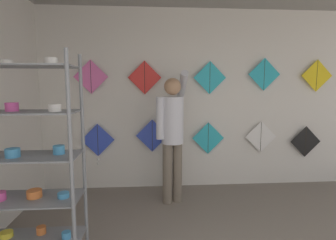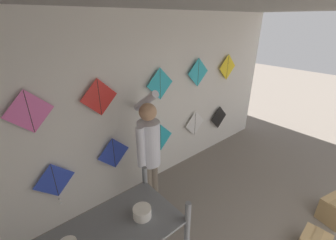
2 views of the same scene
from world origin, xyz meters
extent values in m
cube|color=silver|center=(0.00, 3.66, 1.40)|extent=(5.91, 0.06, 2.80)
cylinder|color=slate|center=(-1.48, 1.44, 0.94)|extent=(0.03, 0.03, 1.87)
cylinder|color=slate|center=(-1.48, 1.81, 0.94)|extent=(0.03, 0.03, 1.87)
cube|color=slate|center=(-1.98, 1.62, 0.35)|extent=(1.01, 0.38, 0.01)
cube|color=slate|center=(-1.98, 1.62, 0.70)|extent=(1.01, 0.38, 0.01)
cube|color=slate|center=(-1.98, 1.62, 1.05)|extent=(1.01, 0.38, 0.01)
cube|color=slate|center=(-1.98, 1.62, 1.41)|extent=(1.01, 0.38, 0.01)
cube|color=slate|center=(-1.98, 1.62, 1.76)|extent=(1.01, 0.38, 0.01)
cylinder|color=yellow|center=(-2.11, 1.67, 0.38)|extent=(0.10, 0.10, 0.05)
cylinder|color=orange|center=(-1.83, 1.70, 0.39)|extent=(0.08, 0.08, 0.06)
cylinder|color=#3F8CBF|center=(-1.60, 1.61, 0.38)|extent=(0.07, 0.07, 0.06)
cylinder|color=orange|center=(-1.84, 1.64, 0.74)|extent=(0.12, 0.12, 0.06)
cylinder|color=#3F8CBF|center=(-1.61, 1.62, 0.73)|extent=(0.09, 0.09, 0.04)
cylinder|color=#3F8CBF|center=(-1.97, 1.59, 1.09)|extent=(0.11, 0.11, 0.07)
cylinder|color=#3F8CBF|center=(-1.64, 1.66, 1.10)|extent=(0.09, 0.09, 0.07)
cylinder|color=#D84C99|center=(-1.98, 1.65, 1.45)|extent=(0.10, 0.10, 0.07)
cylinder|color=white|center=(-1.64, 1.61, 1.44)|extent=(0.09, 0.09, 0.06)
cylinder|color=white|center=(-1.99, 1.66, 1.79)|extent=(0.08, 0.08, 0.04)
cylinder|color=white|center=(-1.64, 1.60, 1.79)|extent=(0.09, 0.09, 0.05)
cylinder|color=#726656|center=(-0.66, 3.00, 0.42)|extent=(0.13, 0.13, 0.84)
cylinder|color=#726656|center=(-0.52, 3.05, 0.42)|extent=(0.13, 0.13, 0.84)
cylinder|color=silver|center=(-0.59, 3.03, 1.16)|extent=(0.30, 0.30, 0.63)
sphere|color=tan|center=(-0.59, 3.03, 1.61)|extent=(0.23, 0.23, 0.23)
cylinder|color=silver|center=(-0.76, 2.97, 1.19)|extent=(0.11, 0.11, 0.56)
cylinder|color=silver|center=(-0.42, 3.31, 1.64)|extent=(0.11, 0.52, 0.41)
cube|color=blue|center=(-1.70, 3.57, 0.79)|extent=(0.51, 0.01, 0.51)
cylinder|color=black|center=(-1.70, 3.56, 0.79)|extent=(0.01, 0.01, 0.48)
sphere|color=white|center=(-1.70, 3.56, 0.49)|extent=(0.04, 0.04, 0.04)
sphere|color=white|center=(-1.70, 3.56, 0.42)|extent=(0.04, 0.04, 0.04)
cube|color=blue|center=(-0.86, 3.57, 0.85)|extent=(0.51, 0.01, 0.51)
cylinder|color=black|center=(-0.86, 3.56, 0.85)|extent=(0.01, 0.01, 0.48)
cube|color=#28B2C6|center=(0.03, 3.57, 0.80)|extent=(0.51, 0.01, 0.51)
cylinder|color=black|center=(0.03, 3.56, 0.80)|extent=(0.01, 0.01, 0.48)
cube|color=white|center=(0.90, 3.57, 0.81)|extent=(0.51, 0.01, 0.51)
cylinder|color=black|center=(0.90, 3.56, 0.81)|extent=(0.01, 0.01, 0.48)
cube|color=black|center=(1.66, 3.57, 0.72)|extent=(0.51, 0.01, 0.51)
cylinder|color=black|center=(1.66, 3.56, 0.72)|extent=(0.01, 0.01, 0.48)
cube|color=pink|center=(-1.77, 3.57, 1.76)|extent=(0.51, 0.01, 0.51)
cylinder|color=black|center=(-1.77, 3.56, 1.76)|extent=(0.01, 0.01, 0.48)
cube|color=red|center=(-0.97, 3.57, 1.75)|extent=(0.51, 0.01, 0.51)
cylinder|color=black|center=(-0.97, 3.56, 1.75)|extent=(0.01, 0.01, 0.48)
cube|color=#28B2C6|center=(0.04, 3.57, 1.75)|extent=(0.51, 0.01, 0.51)
cylinder|color=black|center=(0.04, 3.56, 1.75)|extent=(0.01, 0.01, 0.48)
cube|color=#28B2C6|center=(0.91, 3.57, 1.80)|extent=(0.51, 0.01, 0.51)
cylinder|color=black|center=(0.91, 3.56, 1.80)|extent=(0.01, 0.01, 0.48)
cube|color=yellow|center=(1.77, 3.57, 1.79)|extent=(0.51, 0.01, 0.51)
cylinder|color=black|center=(1.77, 3.56, 1.79)|extent=(0.01, 0.01, 0.48)
camera|label=1|loc=(-0.90, -0.48, 1.60)|focal=28.00mm
camera|label=2|loc=(-2.08, 0.88, 2.68)|focal=24.00mm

